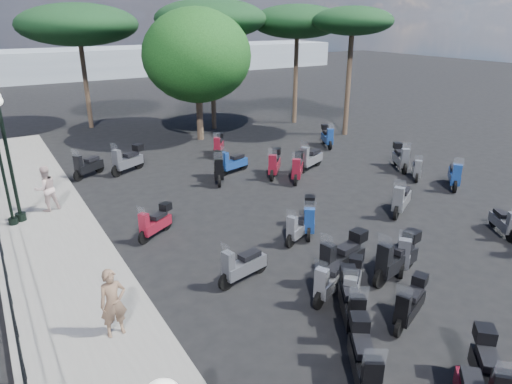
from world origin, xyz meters
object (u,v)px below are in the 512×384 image
broadleaf_tree (197,56)px  scooter_22 (310,159)px  scooter_9 (309,218)px  scooter_10 (233,163)px  pedestrian_far (46,188)px  lamp_post_2 (1,164)px  scooter_15 (299,228)px  scooter_20 (503,223)px  scooter_5 (88,166)px  pine_2 (78,25)px  scooter_21 (401,200)px  scooter_29 (327,137)px  scooter_27 (401,158)px  scooter_11 (128,160)px  scooter_8 (352,286)px  scooter_26 (454,176)px  pine_0 (211,19)px  scooter_31 (364,363)px  scooter_13 (397,258)px  scooter_1 (330,281)px  scooter_17 (219,146)px  scooter_16 (219,169)px  scooter_7 (410,304)px  scooter_30 (297,168)px  scooter_2 (351,304)px  woman (113,303)px  scooter_3 (242,266)px  pine_3 (353,22)px  scooter_4 (155,223)px  pine_1 (297,22)px  lamp_post_1 (7,149)px  scooter_32 (342,258)px  scooter_14 (404,252)px

broadleaf_tree → scooter_22: bearing=-75.8°
scooter_9 → scooter_10: (0.75, 6.36, -0.04)m
pedestrian_far → lamp_post_2: bearing=13.0°
scooter_15 → scooter_20: scooter_15 is taller
scooter_5 → pine_2: 11.14m
scooter_21 → scooter_29: scooter_21 is taller
scooter_27 → scooter_11: bearing=2.9°
scooter_11 → scooter_8: bearing=159.3°
scooter_26 → pine_0: (-3.58, 14.17, 5.75)m
scooter_31 → lamp_post_2: bearing=-32.5°
scooter_13 → scooter_15: bearing=5.3°
scooter_1 → scooter_21: 6.02m
scooter_17 → scooter_22: (2.44, -4.15, 0.02)m
scooter_1 → scooter_22: (5.70, 8.13, 0.06)m
scooter_16 → pine_0: bearing=-89.8°
scooter_7 → scooter_13: 1.90m
scooter_26 → scooter_30: 6.22m
pedestrian_far → scooter_2: size_ratio=1.00×
scooter_16 → scooter_17: (1.74, 3.40, -0.06)m
woman → scooter_27: woman is taller
pine_0 → scooter_10: bearing=-111.0°
scooter_3 → pine_3: pine_3 is taller
scooter_20 → scooter_22: (-1.16, 8.28, 0.10)m
scooter_3 → scooter_4: 3.79m
scooter_15 → scooter_27: size_ratio=0.92×
scooter_20 → pine_0: pine_0 is taller
scooter_22 → pine_1: (5.09, 8.24, 5.58)m
scooter_16 → broadleaf_tree: broadleaf_tree is taller
scooter_1 → pine_2: size_ratio=0.21×
scooter_9 → scooter_22: bearing=-90.2°
scooter_10 → scooter_11: 4.58m
lamp_post_1 → scooter_9: bearing=-34.1°
scooter_13 → scooter_26: 7.95m
scooter_3 → scooter_4: scooter_3 is taller
scooter_7 → scooter_32: scooter_32 is taller
scooter_8 → pine_1: 20.59m
scooter_16 → scooter_20: bearing=146.1°
scooter_7 → scooter_31: bearing=89.1°
scooter_21 → scooter_27: 5.07m
scooter_14 → scooter_16: 8.87m
scooter_16 → scooter_17: 3.82m
scooter_16 → scooter_32: bearing=111.1°
scooter_21 → pine_0: (0.22, 14.86, 5.74)m
scooter_4 → scooter_7: (3.34, -7.04, 0.01)m
scooter_17 → scooter_29: scooter_29 is taller
woman → pine_1: pine_1 is taller
scooter_8 → scooter_15: (0.86, 3.25, -0.05)m
pedestrian_far → scooter_32: (5.88, -8.36, -0.38)m
scooter_2 → scooter_8: (0.60, 0.62, -0.07)m
scooter_16 → scooter_31: 11.77m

